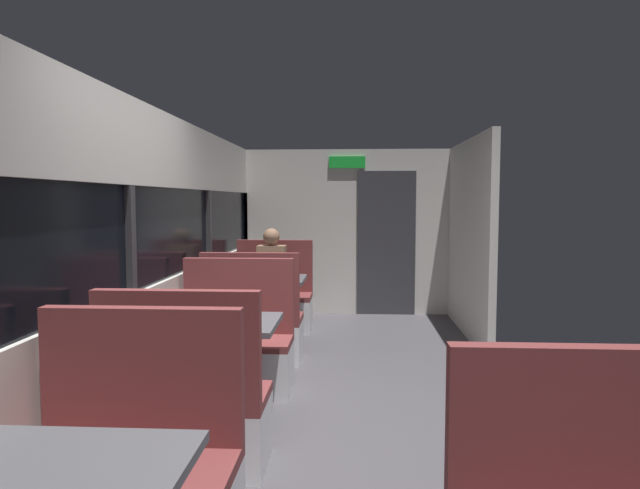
{
  "coord_description": "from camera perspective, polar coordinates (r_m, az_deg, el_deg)",
  "views": [
    {
      "loc": [
        0.09,
        -3.78,
        1.6
      ],
      "look_at": [
        -0.32,
        3.17,
        1.05
      ],
      "focal_mm": 31.95,
      "sensor_mm": 36.0,
      "label": 1
    }
  ],
  "objects": [
    {
      "name": "ground_plane",
      "position": [
        4.11,
        1.94,
        -18.58
      ],
      "size": [
        3.3,
        9.2,
        0.02
      ],
      "primitive_type": "cube",
      "color": "#423F44"
    },
    {
      "name": "carriage_window_panel_left",
      "position": [
        4.11,
        -18.71,
        -2.6
      ],
      "size": [
        0.09,
        8.48,
        2.3
      ],
      "color": "beige",
      "rests_on": "ground_plane"
    },
    {
      "name": "carriage_end_bulkhead",
      "position": [
        7.99,
        3.13,
        1.16
      ],
      "size": [
        2.9,
        0.11,
        2.3
      ],
      "color": "beige",
      "rests_on": "ground_plane"
    },
    {
      "name": "carriage_aisle_panel_right",
      "position": [
        6.93,
        14.68,
        0.62
      ],
      "size": [
        0.08,
        2.4,
        2.3
      ],
      "primitive_type": "cube",
      "color": "beige",
      "rests_on": "ground_plane"
    },
    {
      "name": "bench_near_window_facing_entry",
      "position": [
        2.88,
        -18.41,
        -21.94
      ],
      "size": [
        0.95,
        0.5,
        1.1
      ],
      "color": "silver",
      "rests_on": "ground_plane"
    },
    {
      "name": "dining_table_mid_window",
      "position": [
        4.17,
        -10.51,
        -8.88
      ],
      "size": [
        0.9,
        0.7,
        0.74
      ],
      "color": "#9E9EA3",
      "rests_on": "ground_plane"
    },
    {
      "name": "bench_mid_window_facing_end",
      "position": [
        3.62,
        -13.19,
        -16.19
      ],
      "size": [
        0.95,
        0.5,
        1.1
      ],
      "color": "silver",
      "rests_on": "ground_plane"
    },
    {
      "name": "bench_mid_window_facing_entry",
      "position": [
        4.91,
        -8.47,
        -10.56
      ],
      "size": [
        0.95,
        0.5,
        1.1
      ],
      "color": "silver",
      "rests_on": "ground_plane"
    },
    {
      "name": "dining_table_far_window",
      "position": [
        6.34,
        -5.62,
        -4.24
      ],
      "size": [
        0.9,
        0.7,
        0.74
      ],
      "color": "#9E9EA3",
      "rests_on": "ground_plane"
    },
    {
      "name": "bench_far_window_facing_end",
      "position": [
        5.72,
        -6.7,
        -8.37
      ],
      "size": [
        0.95,
        0.5,
        1.1
      ],
      "color": "silver",
      "rests_on": "ground_plane"
    },
    {
      "name": "bench_far_window_facing_entry",
      "position": [
        7.08,
        -4.72,
        -5.88
      ],
      "size": [
        0.95,
        0.5,
        1.1
      ],
      "color": "silver",
      "rests_on": "ground_plane"
    },
    {
      "name": "seated_passenger",
      "position": [
        6.97,
        -4.81,
        -4.3
      ],
      "size": [
        0.47,
        0.55,
        1.26
      ],
      "color": "#26262D",
      "rests_on": "ground_plane"
    }
  ]
}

